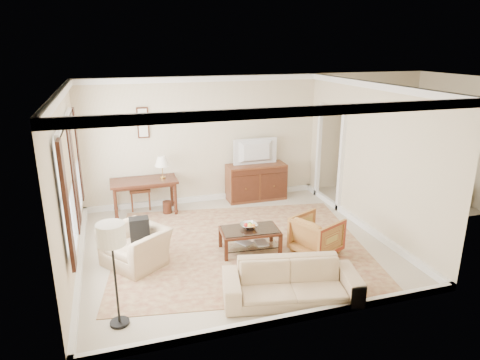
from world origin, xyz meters
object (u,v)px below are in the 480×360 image
tv (257,144)px  club_armchair (135,240)px  writing_desk (144,185)px  coffee_table (250,234)px  sideboard (256,182)px  striped_armchair (317,233)px  sofa (291,276)px

tv → club_armchair: size_ratio=1.02×
writing_desk → coffee_table: writing_desk is taller
tv → coffee_table: tv is taller
sideboard → coffee_table: sideboard is taller
tv → striped_armchair: size_ratio=1.33×
sideboard → tv: size_ratio=1.39×
sideboard → writing_desk: bearing=-176.6°
sideboard → striped_armchair: (0.11, -2.94, -0.05)m
tv → coffee_table: (-1.01, -2.53, -1.03)m
writing_desk → tv: 2.72m
sofa → tv: bearing=89.3°
sideboard → striped_armchair: 2.94m
sideboard → striped_armchair: sideboard is taller
striped_armchair → sofa: bearing=115.9°
writing_desk → coffee_table: size_ratio=1.31×
striped_armchair → club_armchair: club_armchair is taller
writing_desk → club_armchair: size_ratio=1.43×
striped_armchair → club_armchair: size_ratio=0.76×
sideboard → club_armchair: size_ratio=1.41×
striped_armchair → club_armchair: (-3.09, 0.53, 0.06)m
striped_armchair → coffee_table: bearing=46.2°
coffee_table → striped_armchair: size_ratio=1.43×
sideboard → tv: bearing=-90.0°
sideboard → coffee_table: bearing=-111.6°
writing_desk → sofa: size_ratio=0.72×
writing_desk → striped_armchair: size_ratio=1.88×
tv → club_armchair: 3.93m
writing_desk → striped_armchair: writing_desk is taller
writing_desk → sideboard: sideboard is taller
sideboard → club_armchair: club_armchair is taller
tv → club_armchair: tv is taller
sideboard → club_armchair: bearing=-141.1°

